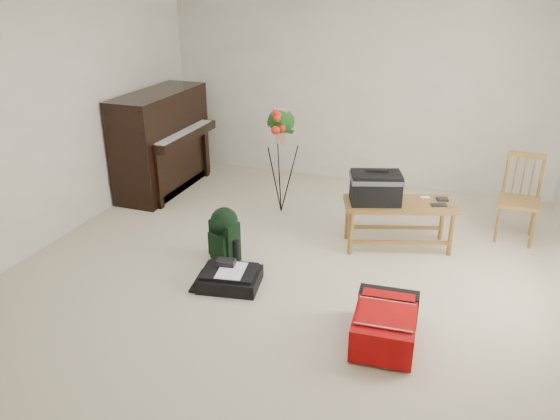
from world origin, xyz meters
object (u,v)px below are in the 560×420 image
at_px(black_duffel, 230,278).
at_px(flower_stand, 281,161).
at_px(bench, 383,191).
at_px(dining_chair, 519,199).
at_px(piano, 163,144).
at_px(green_backpack, 224,232).
at_px(red_suitcase, 386,321).

xyz_separation_m(black_duffel, flower_stand, (-0.13, 1.73, 0.53)).
distance_m(bench, dining_chair, 1.46).
height_order(piano, green_backpack, piano).
height_order(green_backpack, flower_stand, flower_stand).
bearing_deg(red_suitcase, piano, 141.37).
bearing_deg(bench, black_duffel, -149.67).
height_order(piano, black_duffel, piano).
relative_size(piano, bench, 1.28).
relative_size(green_backpack, flower_stand, 0.43).
bearing_deg(flower_stand, green_backpack, -97.28).
xyz_separation_m(piano, flower_stand, (1.66, -0.20, 0.01)).
bearing_deg(piano, bench, -12.80).
bearing_deg(bench, red_suitcase, -96.63).
distance_m(red_suitcase, green_backpack, 1.84).
xyz_separation_m(black_duffel, green_backpack, (-0.25, 0.43, 0.22)).
bearing_deg(black_duffel, green_backpack, 110.37).
relative_size(black_duffel, flower_stand, 0.47).
height_order(red_suitcase, green_backpack, green_backpack).
bearing_deg(dining_chair, black_duffel, -137.52).
bearing_deg(black_duffel, bench, 39.26).
xyz_separation_m(piano, green_backpack, (1.54, -1.49, -0.30)).
distance_m(red_suitcase, black_duffel, 1.47).
relative_size(black_duffel, green_backpack, 1.08).
xyz_separation_m(dining_chair, red_suitcase, (-0.98, -2.20, -0.29)).
bearing_deg(piano, green_backpack, -44.08).
bearing_deg(black_duffel, flower_stand, 84.88).
relative_size(bench, green_backpack, 2.16).
distance_m(piano, bench, 2.97).
height_order(dining_chair, red_suitcase, dining_chair).
relative_size(bench, dining_chair, 1.31).
distance_m(black_duffel, flower_stand, 1.81).
relative_size(piano, dining_chair, 1.67).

